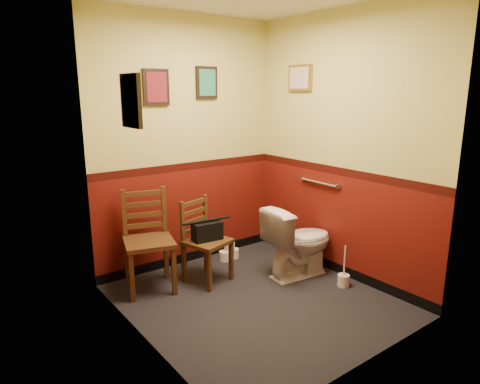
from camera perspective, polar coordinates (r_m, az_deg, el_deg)
name	(u,v)px	position (r m, az deg, el deg)	size (l,w,h in m)	color
floor	(256,300)	(4.14, 2.15, -14.24)	(2.20, 2.40, 0.00)	black
wall_back	(187,144)	(4.69, -7.04, 6.33)	(2.20, 2.70, 0.00)	#58120C
wall_front	(375,181)	(2.90, 17.51, 1.37)	(2.20, 2.70, 0.00)	#58120C
wall_left	(138,173)	(3.14, -13.41, 2.53)	(2.40, 2.70, 0.00)	#58120C
wall_right	(341,148)	(4.48, 13.33, 5.74)	(2.40, 2.70, 0.00)	#58120C
grab_bar	(319,183)	(4.69, 10.49, 1.24)	(0.05, 0.56, 0.06)	silver
framed_print_back_a	(156,87)	(4.47, -11.12, 13.55)	(0.28, 0.04, 0.36)	black
framed_print_back_b	(207,83)	(4.77, -4.46, 14.33)	(0.26, 0.04, 0.34)	black
framed_print_left	(131,101)	(3.19, -14.30, 11.69)	(0.04, 0.30, 0.38)	black
framed_print_right	(300,78)	(4.84, 8.01, 14.83)	(0.04, 0.34, 0.28)	olive
toilet	(299,242)	(4.56, 7.86, -6.59)	(0.42, 0.76, 0.74)	white
toilet_brush	(343,280)	(4.50, 13.63, -11.27)	(0.12, 0.12, 0.43)	silver
chair_left	(148,240)	(4.29, -12.16, -6.33)	(0.57, 0.57, 0.99)	#4D3017
chair_right	(204,241)	(4.39, -4.76, -6.49)	(0.49, 0.49, 0.86)	#4D3017
handbag	(207,231)	(4.33, -4.41, -5.19)	(0.31, 0.18, 0.22)	black
tp_stack	(229,252)	(5.01, -1.44, -7.97)	(0.26, 0.13, 0.22)	silver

